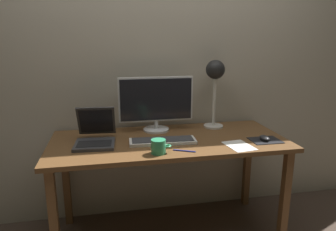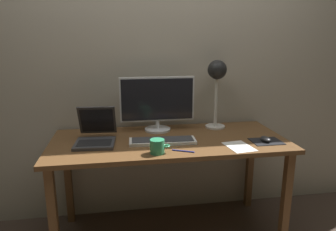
{
  "view_description": "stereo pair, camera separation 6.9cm",
  "coord_description": "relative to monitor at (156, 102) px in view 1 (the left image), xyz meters",
  "views": [
    {
      "loc": [
        -0.4,
        -1.98,
        1.41
      ],
      "look_at": [
        -0.02,
        -0.05,
        0.92
      ],
      "focal_mm": 32.97,
      "sensor_mm": 36.0,
      "label": 1
    },
    {
      "loc": [
        -0.33,
        -1.99,
        1.41
      ],
      "look_at": [
        -0.02,
        -0.05,
        0.92
      ],
      "focal_mm": 32.97,
      "sensor_mm": 36.0,
      "label": 2
    }
  ],
  "objects": [
    {
      "name": "laptop",
      "position": [
        -0.44,
        -0.18,
        -0.15
      ],
      "size": [
        0.28,
        0.35,
        0.23
      ],
      "color": "#38383A",
      "rests_on": "desk"
    },
    {
      "name": "pen",
      "position": [
        0.1,
        -0.47,
        -0.21
      ],
      "size": [
        0.13,
        0.07,
        0.01
      ],
      "primitive_type": "cylinder",
      "rotation": [
        0.0,
        1.57,
        -0.45
      ],
      "color": "#2633A5",
      "rests_on": "desk"
    },
    {
      "name": "coffee_mug",
      "position": [
        -0.06,
        -0.47,
        -0.17
      ],
      "size": [
        0.12,
        0.09,
        0.09
      ],
      "color": "#339966",
      "rests_on": "desk"
    },
    {
      "name": "mouse",
      "position": [
        0.68,
        -0.38,
        -0.2
      ],
      "size": [
        0.06,
        0.1,
        0.03
      ],
      "primitive_type": "ellipsoid",
      "color": "#28282B",
      "rests_on": "mousepad"
    },
    {
      "name": "mousepad",
      "position": [
        0.69,
        -0.38,
        -0.22
      ],
      "size": [
        0.2,
        0.16,
        0.0
      ],
      "primitive_type": "cube",
      "color": "black",
      "rests_on": "desk"
    },
    {
      "name": "paper_sheet_near_mouse",
      "position": [
        0.47,
        -0.44,
        -0.22
      ],
      "size": [
        0.18,
        0.23,
        0.0
      ],
      "primitive_type": "cube",
      "rotation": [
        0.0,
        0.0,
        0.14
      ],
      "color": "white",
      "rests_on": "desk"
    },
    {
      "name": "keyboard_main",
      "position": [
        -0.0,
        -0.28,
        -0.21
      ],
      "size": [
        0.45,
        0.16,
        0.03
      ],
      "color": "silver",
      "rests_on": "desk"
    },
    {
      "name": "desk",
      "position": [
        0.05,
        -0.22,
        -0.3
      ],
      "size": [
        1.6,
        0.7,
        0.74
      ],
      "color": "brown",
      "rests_on": "ground"
    },
    {
      "name": "monitor",
      "position": [
        0.0,
        0.0,
        0.0
      ],
      "size": [
        0.55,
        0.19,
        0.4
      ],
      "color": "silver",
      "rests_on": "desk"
    },
    {
      "name": "back_wall",
      "position": [
        0.05,
        0.18,
        0.34
      ],
      "size": [
        4.8,
        0.06,
        2.6
      ],
      "primitive_type": "cube",
      "color": "#B2A893",
      "rests_on": "ground"
    },
    {
      "name": "desk_lamp",
      "position": [
        0.45,
        0.0,
        0.17
      ],
      "size": [
        0.15,
        0.15,
        0.52
      ],
      "color": "beige",
      "rests_on": "desk"
    }
  ]
}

